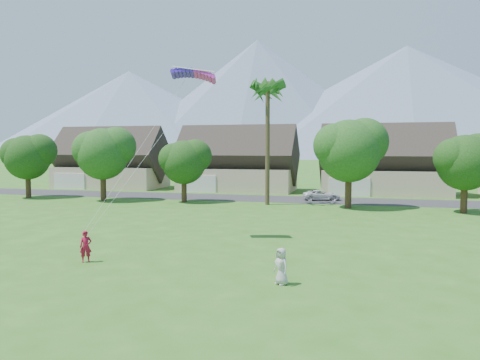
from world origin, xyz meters
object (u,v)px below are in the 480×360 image
(parked_car, at_px, (322,195))
(parafoil_kite, at_px, (194,73))
(kite_flyer, at_px, (86,246))
(watcher, at_px, (281,266))

(parked_car, distance_m, parafoil_kite, 26.63)
(kite_flyer, distance_m, parafoil_kite, 12.39)
(watcher, height_order, parked_car, watcher)
(kite_flyer, relative_size, parafoil_kite, 0.55)
(kite_flyer, relative_size, watcher, 1.02)
(kite_flyer, xyz_separation_m, watcher, (10.22, -1.31, -0.02))
(kite_flyer, xyz_separation_m, parafoil_kite, (3.24, 7.13, 9.60))
(kite_flyer, relative_size, parked_car, 0.39)
(watcher, height_order, parafoil_kite, parafoil_kite)
(parafoil_kite, bearing_deg, kite_flyer, -127.65)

